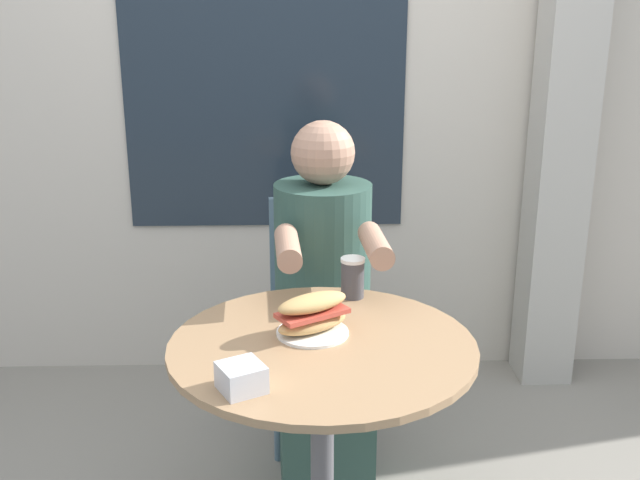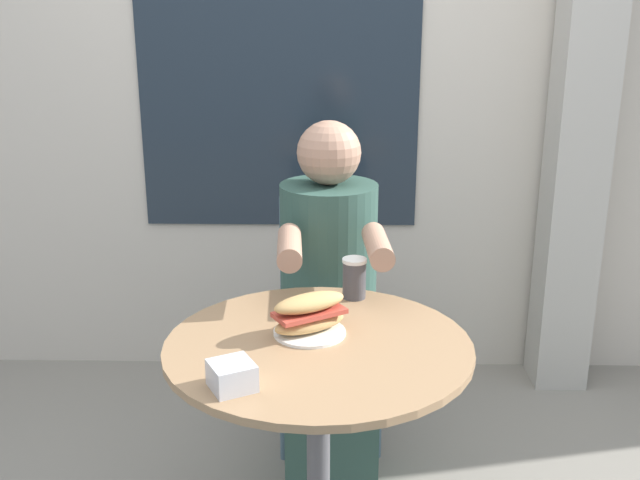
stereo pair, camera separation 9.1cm
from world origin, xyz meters
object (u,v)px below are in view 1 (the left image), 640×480
at_px(drink_cup, 353,277).
at_px(cafe_table, 322,414).
at_px(seated_diner, 324,330).
at_px(sandwich_on_plate, 313,316).
at_px(diner_chair, 319,294).

bearing_deg(drink_cup, cafe_table, -107.49).
relative_size(seated_diner, sandwich_on_plate, 5.85).
height_order(sandwich_on_plate, drink_cup, drink_cup).
bearing_deg(seated_diner, sandwich_on_plate, 81.53).
bearing_deg(sandwich_on_plate, drink_cup, 64.56).
bearing_deg(seated_diner, cafe_table, 84.39).
relative_size(cafe_table, drink_cup, 6.56).
height_order(cafe_table, drink_cup, drink_cup).
height_order(cafe_table, sandwich_on_plate, sandwich_on_plate).
distance_m(seated_diner, sandwich_on_plate, 0.57).
bearing_deg(diner_chair, drink_cup, 94.29).
relative_size(cafe_table, sandwich_on_plate, 3.68).
relative_size(diner_chair, drink_cup, 7.51).
bearing_deg(cafe_table, drink_cup, 72.51).
distance_m(diner_chair, drink_cup, 0.67).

